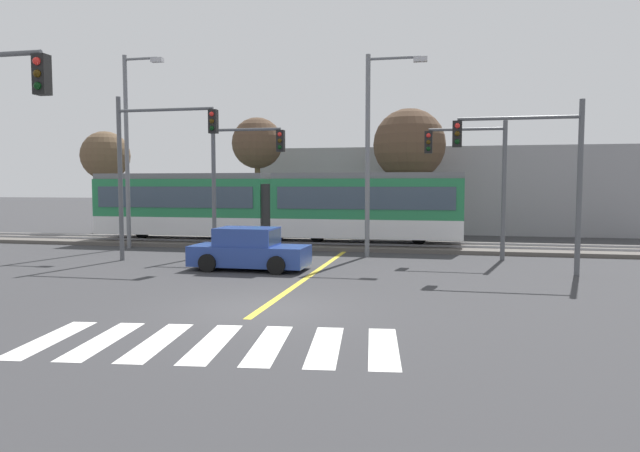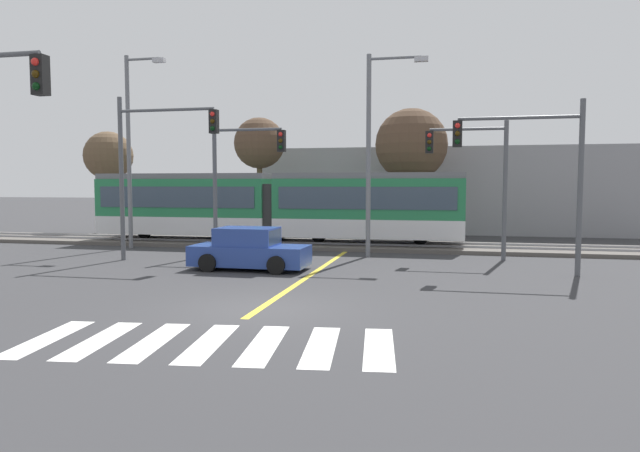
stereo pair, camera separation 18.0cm
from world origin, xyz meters
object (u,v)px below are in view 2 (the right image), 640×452
light_rail_tram (275,205)px  street_lamp_centre (374,142)px  street_lamp_west (132,141)px  bare_tree_west (259,144)px  sedan_crossing (250,250)px  traffic_light_mid_right (534,161)px  bare_tree_far_west (108,156)px  traffic_light_mid_left (152,154)px  traffic_light_far_right (477,168)px  traffic_light_far_left (238,166)px  bare_tree_east (411,145)px

light_rail_tram → street_lamp_centre: bearing=-32.1°
street_lamp_west → bare_tree_west: (3.99, 7.00, 0.26)m
sedan_crossing → traffic_light_mid_right: traffic_light_mid_right is taller
bare_tree_far_west → sedan_crossing: bearing=-43.1°
traffic_light_mid_left → street_lamp_centre: bearing=21.5°
traffic_light_mid_left → traffic_light_far_right: bearing=14.5°
traffic_light_far_right → bare_tree_west: 14.22m
light_rail_tram → traffic_light_mid_left: size_ratio=2.83×
street_lamp_west → street_lamp_centre: size_ratio=1.08×
street_lamp_west → bare_tree_far_west: street_lamp_west is taller
traffic_light_mid_right → street_lamp_centre: bearing=148.6°
sedan_crossing → street_lamp_west: 10.36m
sedan_crossing → traffic_light_far_left: 5.16m
bare_tree_west → bare_tree_east: bearing=4.1°
traffic_light_mid_right → bare_tree_west: bare_tree_west is taller
sedan_crossing → light_rail_tram: bearing=100.8°
traffic_light_far_right → sedan_crossing: bearing=-150.6°
traffic_light_far_left → sedan_crossing: bearing=-64.1°
light_rail_tram → bare_tree_west: (-2.22, 4.30, 3.33)m
traffic_light_far_right → traffic_light_mid_left: traffic_light_mid_left is taller
traffic_light_far_left → bare_tree_west: (-1.95, 8.59, 1.55)m
sedan_crossing → traffic_light_far_right: 9.74m
sedan_crossing → street_lamp_west: bearing=145.6°
light_rail_tram → traffic_light_far_left: size_ratio=3.15×
bare_tree_far_west → street_lamp_west: bearing=-51.1°
traffic_light_far_left → bare_tree_west: size_ratio=0.85×
traffic_light_mid_right → light_rail_tram: bearing=148.3°
traffic_light_far_left → traffic_light_mid_left: size_ratio=0.90×
bare_tree_east → traffic_light_mid_right: bearing=-67.8°
street_lamp_centre → bare_tree_west: size_ratio=1.22×
traffic_light_far_left → traffic_light_far_right: traffic_light_far_left is taller
sedan_crossing → traffic_light_far_left: (-1.79, 3.70, 3.13)m
traffic_light_far_left → bare_tree_east: size_ratio=0.81×
street_lamp_centre → bare_tree_far_west: size_ratio=1.32×
traffic_light_far_right → bare_tree_far_west: bearing=158.7°
light_rail_tram → sedan_crossing: size_ratio=4.38×
traffic_light_mid_left → street_lamp_centre: street_lamp_centre is taller
traffic_light_far_left → bare_tree_east: 11.49m
traffic_light_mid_right → street_lamp_west: size_ratio=0.65×
light_rail_tram → bare_tree_far_west: 13.92m
street_lamp_centre → bare_tree_east: bearing=83.1°
sedan_crossing → traffic_light_far_right: size_ratio=0.75×
traffic_light_far_left → traffic_light_mid_right: (11.56, -2.68, 0.03)m
traffic_light_far_right → bare_tree_west: bearing=146.7°
street_lamp_centre → bare_tree_east: size_ratio=1.16×
traffic_light_far_right → bare_tree_west: size_ratio=0.81×
traffic_light_far_right → street_lamp_centre: 4.29m
traffic_light_far_left → traffic_light_mid_left: (-2.68, -2.41, 0.45)m
sedan_crossing → street_lamp_centre: (3.91, 4.59, 4.14)m
light_rail_tram → traffic_light_far_right: 10.33m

